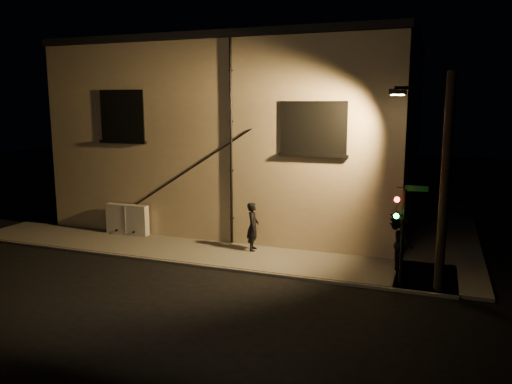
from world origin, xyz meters
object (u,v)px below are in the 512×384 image
at_px(pedestrian_a, 253,226).
at_px(pedestrian_b, 404,244).
at_px(traffic_signal, 396,219).
at_px(utility_cabinet, 127,219).
at_px(streetlamp_pole, 441,178).

relative_size(pedestrian_a, pedestrian_b, 1.07).
bearing_deg(traffic_signal, pedestrian_b, 85.04).
bearing_deg(traffic_signal, utility_cabinet, 167.99).
distance_m(utility_cabinet, pedestrian_b, 11.99).
distance_m(pedestrian_a, pedestrian_b, 5.81).
bearing_deg(pedestrian_a, pedestrian_b, -105.55).
bearing_deg(traffic_signal, streetlamp_pole, 7.44).
xyz_separation_m(pedestrian_a, traffic_signal, (5.64, -2.11, 1.22)).
distance_m(traffic_signal, streetlamp_pole, 1.85).
bearing_deg(streetlamp_pole, pedestrian_a, 164.22).
bearing_deg(utility_cabinet, pedestrian_b, -3.46).
distance_m(pedestrian_a, traffic_signal, 6.15).
bearing_deg(pedestrian_b, traffic_signal, 178.06).
relative_size(pedestrian_a, traffic_signal, 0.59).
relative_size(pedestrian_b, traffic_signal, 0.56).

